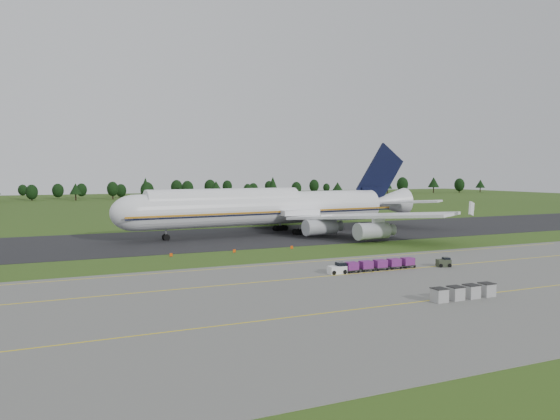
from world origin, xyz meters
name	(u,v)px	position (x,y,z in m)	size (l,w,h in m)	color
ground	(271,255)	(0.00, 0.00, 0.00)	(600.00, 600.00, 0.00)	#2E4A16
apron	(379,293)	(0.00, -34.00, 0.03)	(300.00, 52.00, 0.06)	#61625D
taxiway	(223,238)	(0.00, 28.00, 0.04)	(300.00, 40.00, 0.08)	black
apron_markings	(349,282)	(0.00, -26.98, 0.06)	(300.00, 30.20, 0.01)	yellow
tree_line	(107,188)	(-3.51, 219.99, 6.22)	(524.79, 22.33, 11.99)	black
aircraft	(272,207)	(13.45, 30.92, 6.53)	(81.51, 79.05, 22.85)	white
baggage_train	(371,265)	(7.58, -20.92, 0.89)	(15.06, 1.60, 1.54)	white
utility_cart	(444,263)	(19.87, -22.71, 0.63)	(2.37, 1.77, 1.16)	#2D3424
uld_row	(464,292)	(7.13, -40.97, 0.86)	(8.82, 1.62, 1.60)	#9F9F9F
edge_markers	(234,251)	(-5.14, 5.50, 0.27)	(24.20, 0.30, 0.60)	#DD4406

